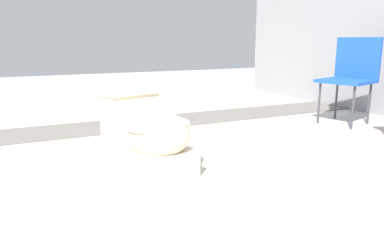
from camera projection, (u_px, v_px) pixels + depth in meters
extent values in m
plane|color=#A8A59E|center=(141.00, 171.00, 2.36)|extent=(14.00, 14.00, 0.00)
cube|color=#605B56|center=(150.00, 123.00, 3.71)|extent=(0.56, 8.00, 0.01)
cube|color=beige|center=(149.00, 158.00, 2.36)|extent=(0.67, 0.48, 0.17)
ellipsoid|color=beige|center=(158.00, 134.00, 2.25)|extent=(0.52, 0.46, 0.28)
cylinder|color=beige|center=(157.00, 124.00, 2.23)|extent=(0.48, 0.48, 0.03)
cube|color=beige|center=(130.00, 116.00, 2.46)|extent=(0.26, 0.38, 0.30)
cube|color=beige|center=(129.00, 91.00, 2.43)|extent=(0.29, 0.40, 0.04)
cylinder|color=silver|center=(140.00, 86.00, 2.47)|extent=(0.02, 0.02, 0.01)
cube|color=#1947B2|center=(346.00, 81.00, 3.61)|extent=(0.55, 0.55, 0.03)
cube|color=#1947B2|center=(358.00, 58.00, 3.69)|extent=(0.43, 0.16, 0.40)
cylinder|color=#38383D|center=(353.00, 108.00, 3.42)|extent=(0.02, 0.02, 0.40)
cylinder|color=#38383D|center=(319.00, 103.00, 3.67)|extent=(0.02, 0.02, 0.40)
cylinder|color=#38383D|center=(369.00, 103.00, 3.64)|extent=(0.02, 0.02, 0.40)
cylinder|color=#38383D|center=(336.00, 99.00, 3.89)|extent=(0.02, 0.02, 0.40)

